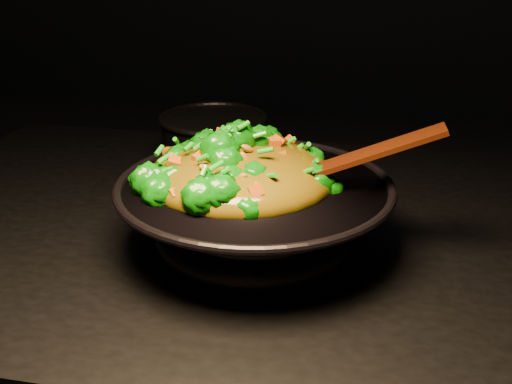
# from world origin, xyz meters

# --- Properties ---
(wok) EXTENTS (0.43, 0.43, 0.11)m
(wok) POSITION_xyz_m (0.10, -0.10, 0.96)
(wok) COLOR black
(wok) RESTS_ON stovetop
(stir_fry) EXTENTS (0.31, 0.31, 0.10)m
(stir_fry) POSITION_xyz_m (0.08, -0.08, 1.06)
(stir_fry) COLOR #0C6B07
(stir_fry) RESTS_ON wok
(spatula) EXTENTS (0.27, 0.06, 0.11)m
(spatula) POSITION_xyz_m (0.24, -0.09, 1.06)
(spatula) COLOR #3B1407
(spatula) RESTS_ON wok
(back_pot) EXTENTS (0.23, 0.23, 0.12)m
(back_pot) POSITION_xyz_m (-0.05, 0.23, 0.96)
(back_pot) COLOR black
(back_pot) RESTS_ON stovetop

